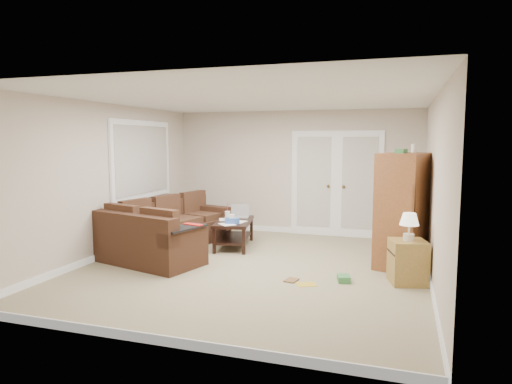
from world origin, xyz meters
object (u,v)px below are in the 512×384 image
(sectional_sofa, at_px, (164,234))
(side_cabinet, at_px, (408,258))
(coffee_table, at_px, (234,232))
(tv_armoire, at_px, (405,209))

(sectional_sofa, distance_m, side_cabinet, 3.96)
(sectional_sofa, relative_size, coffee_table, 2.36)
(sectional_sofa, height_order, side_cabinet, side_cabinet)
(tv_armoire, bearing_deg, coffee_table, -169.63)
(sectional_sofa, height_order, coffee_table, sectional_sofa)
(sectional_sofa, bearing_deg, tv_armoire, 21.14)
(sectional_sofa, distance_m, coffee_table, 1.25)
(tv_armoire, distance_m, side_cabinet, 1.05)
(sectional_sofa, xyz_separation_m, coffee_table, (0.98, 0.78, -0.06))
(coffee_table, distance_m, side_cabinet, 3.22)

